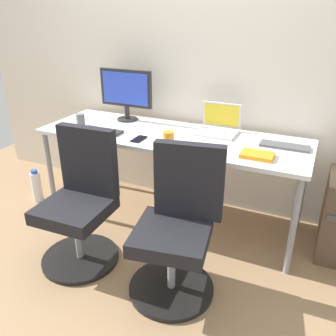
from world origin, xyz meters
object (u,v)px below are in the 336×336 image
Objects in this scene: office_chair_right at (177,229)px; desktop_monitor at (126,91)px; office_chair_left at (81,204)px; water_bottle_on_floor at (37,186)px; coffee_mug at (168,138)px; open_laptop at (218,126)px.

desktop_monitor reaches higher than office_chair_right.
water_bottle_on_floor is (-0.90, 0.47, -0.28)m from office_chair_left.
coffee_mug is (1.32, 0.05, 0.65)m from water_bottle_on_floor.
coffee_mug is at bearing 119.81° from office_chair_right.
desktop_monitor is at bearing 99.74° from office_chair_left.
open_laptop reaches higher than water_bottle_on_floor.
office_chair_left is 1.05m from water_bottle_on_floor.
office_chair_left is 3.03× the size of open_laptop.
office_chair_left is 0.72m from office_chair_right.
coffee_mug is (0.58, -0.40, -0.20)m from desktop_monitor.
office_chair_right is 1.96× the size of desktop_monitor.
desktop_monitor is 0.85m from open_laptop.
office_chair_right is (0.72, -0.00, 0.00)m from office_chair_left.
water_bottle_on_floor is 1.00× the size of open_laptop.
office_chair_left is at bearing 179.93° from office_chair_right.
water_bottle_on_floor is at bearing -164.14° from open_laptop.
office_chair_left is 1.19m from open_laptop.
office_chair_right is at bearing -16.18° from water_bottle_on_floor.
open_laptop is (0.83, -0.00, -0.19)m from desktop_monitor.
water_bottle_on_floor is at bearing -148.69° from desktop_monitor.
open_laptop is 3.37× the size of coffee_mug.
office_chair_right is at bearing -0.07° from office_chair_left.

